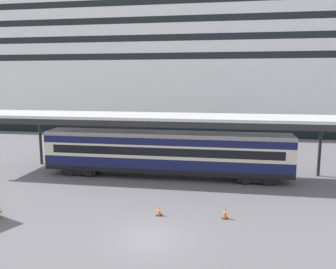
% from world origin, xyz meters
% --- Properties ---
extents(ground_plane, '(400.00, 400.00, 0.00)m').
position_xyz_m(ground_plane, '(0.00, 0.00, 0.00)').
color(ground_plane, slate).
extents(cruise_ship, '(150.36, 29.21, 35.47)m').
position_xyz_m(cruise_ship, '(-1.07, 49.76, 11.49)').
color(cruise_ship, black).
rests_on(cruise_ship, ground).
extents(platform_canopy, '(36.49, 5.31, 5.58)m').
position_xyz_m(platform_canopy, '(-1.14, 12.43, 5.34)').
color(platform_canopy, silver).
rests_on(platform_canopy, ground).
extents(train_carriage, '(21.85, 2.81, 4.11)m').
position_xyz_m(train_carriage, '(-1.14, 12.03, 2.31)').
color(train_carriage, black).
rests_on(train_carriage, ground).
extents(traffic_cone_near, '(0.36, 0.36, 0.60)m').
position_xyz_m(traffic_cone_near, '(-0.07, 3.26, 0.30)').
color(traffic_cone_near, black).
rests_on(traffic_cone_near, ground).
extents(traffic_cone_mid, '(0.36, 0.36, 0.76)m').
position_xyz_m(traffic_cone_mid, '(4.16, 3.46, 0.37)').
color(traffic_cone_mid, black).
rests_on(traffic_cone_mid, ground).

